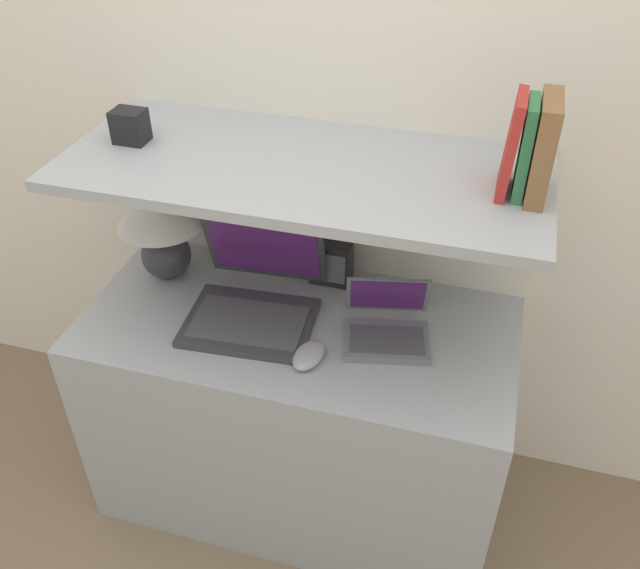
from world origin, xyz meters
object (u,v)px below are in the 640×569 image
(table_lamp, at_px, (161,222))
(book_red, at_px, (511,145))
(laptop_small, at_px, (387,326))
(router_box, at_px, (331,263))
(laptop_large, at_px, (255,296))
(book_brown, at_px, (543,149))
(computer_mouse, at_px, (309,355))
(shelf_gadget, at_px, (130,126))
(book_green, at_px, (526,149))

(table_lamp, xyz_separation_m, book_red, (0.92, -0.04, 0.38))
(laptop_small, relative_size, router_box, 1.94)
(laptop_large, relative_size, book_brown, 1.68)
(laptop_large, distance_m, book_brown, 0.84)
(computer_mouse, distance_m, shelf_gadget, 0.74)
(shelf_gadget, bearing_deg, table_lamp, 70.72)
(book_red, bearing_deg, laptop_small, -167.10)
(computer_mouse, xyz_separation_m, router_box, (-0.03, 0.34, 0.05))
(laptop_large, xyz_separation_m, book_green, (0.63, 0.05, 0.50))
(computer_mouse, height_order, shelf_gadget, shelf_gadget)
(laptop_large, xyz_separation_m, router_box, (0.16, 0.19, 0.01))
(table_lamp, relative_size, laptop_large, 0.77)
(laptop_large, distance_m, book_red, 0.79)
(computer_mouse, relative_size, book_red, 0.58)
(router_box, bearing_deg, book_brown, -15.72)
(computer_mouse, bearing_deg, router_box, 95.73)
(laptop_small, bearing_deg, book_red, 12.90)
(shelf_gadget, bearing_deg, laptop_large, -9.08)
(laptop_large, bearing_deg, laptop_small, -0.07)
(book_green, bearing_deg, book_brown, 0.00)
(table_lamp, xyz_separation_m, shelf_gadget, (-0.02, -0.04, 0.31))
(table_lamp, bearing_deg, book_brown, -2.60)
(table_lamp, xyz_separation_m, laptop_small, (0.68, -0.10, -0.15))
(book_red, bearing_deg, computer_mouse, -153.63)
(table_lamp, distance_m, book_brown, 1.05)
(laptop_large, xyz_separation_m, computer_mouse, (0.20, -0.15, -0.04))
(laptop_large, height_order, book_brown, book_brown)
(laptop_small, distance_m, book_red, 0.58)
(laptop_small, relative_size, book_brown, 1.17)
(book_brown, bearing_deg, book_red, 180.00)
(laptop_large, distance_m, shelf_gadget, 0.55)
(book_brown, bearing_deg, book_green, 180.00)
(router_box, height_order, book_red, book_red)
(laptop_large, height_order, laptop_small, laptop_large)
(book_brown, bearing_deg, router_box, 164.28)
(book_green, xyz_separation_m, shelf_gadget, (-0.96, 0.00, -0.06))
(laptop_small, relative_size, book_green, 1.22)
(laptop_small, distance_m, computer_mouse, 0.23)
(table_lamp, distance_m, book_green, 1.02)
(laptop_large, height_order, book_red, book_red)
(table_lamp, distance_m, laptop_large, 0.35)
(table_lamp, distance_m, book_red, 0.99)
(book_green, height_order, book_red, book_red)
(computer_mouse, bearing_deg, book_green, 24.74)
(book_green, xyz_separation_m, book_red, (-0.03, 0.00, 0.00))
(laptop_large, relative_size, laptop_small, 1.44)
(book_green, bearing_deg, computer_mouse, -155.26)
(shelf_gadget, bearing_deg, router_box, 16.09)
(table_lamp, height_order, book_green, book_green)
(laptop_large, relative_size, book_red, 1.68)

